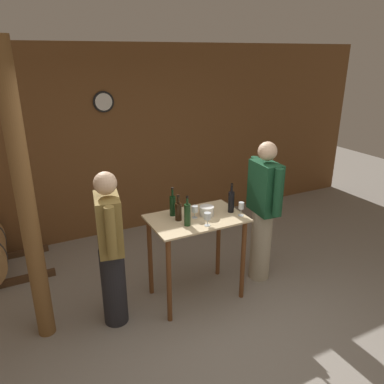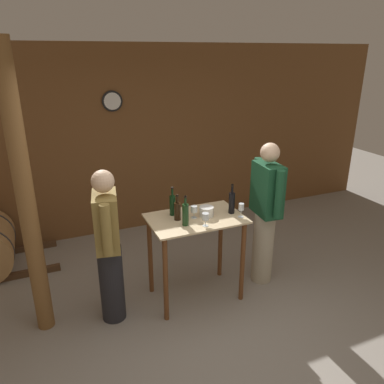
{
  "view_description": "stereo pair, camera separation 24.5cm",
  "coord_description": "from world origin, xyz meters",
  "views": [
    {
      "loc": [
        -1.56,
        -2.29,
        2.57
      ],
      "look_at": [
        0.08,
        0.96,
        1.21
      ],
      "focal_mm": 35.0,
      "sensor_mm": 36.0,
      "label": 1
    },
    {
      "loc": [
        -1.34,
        -2.39,
        2.57
      ],
      "look_at": [
        0.08,
        0.96,
        1.21
      ],
      "focal_mm": 35.0,
      "sensor_mm": 36.0,
      "label": 2
    }
  ],
  "objects": [
    {
      "name": "person_visitor_with_scarf",
      "position": [
        0.93,
        0.84,
        0.89
      ],
      "size": [
        0.25,
        0.59,
        1.68
      ],
      "color": "#B7AD93",
      "rests_on": "ground_plane"
    },
    {
      "name": "tasting_table",
      "position": [
        0.08,
        0.86,
        0.74
      ],
      "size": [
        0.99,
        0.64,
        0.96
      ],
      "color": "beige",
      "rests_on": "ground_plane"
    },
    {
      "name": "back_wall",
      "position": [
        -0.0,
        2.86,
        1.35
      ],
      "size": [
        8.4,
        0.08,
        2.7
      ],
      "color": "brown",
      "rests_on": "ground_plane"
    },
    {
      "name": "ground_plane",
      "position": [
        0.0,
        0.0,
        0.0
      ],
      "size": [
        14.0,
        14.0,
        0.0
      ],
      "primitive_type": "plane",
      "color": "gray"
    },
    {
      "name": "wine_bottle_far_left",
      "position": [
        -0.12,
        1.02,
        1.07
      ],
      "size": [
        0.06,
        0.06,
        0.31
      ],
      "color": "black",
      "rests_on": "tasting_table"
    },
    {
      "name": "wooden_post",
      "position": [
        -1.5,
        0.98,
        1.35
      ],
      "size": [
        0.16,
        0.16,
        2.7
      ],
      "color": "brown",
      "rests_on": "ground_plane"
    },
    {
      "name": "wine_glass_near_right",
      "position": [
        0.52,
        0.69,
        1.06
      ],
      "size": [
        0.06,
        0.06,
        0.15
      ],
      "color": "silver",
      "rests_on": "tasting_table"
    },
    {
      "name": "wine_bottle_left",
      "position": [
        -0.11,
        0.88,
        1.06
      ],
      "size": [
        0.07,
        0.07,
        0.28
      ],
      "color": "black",
      "rests_on": "tasting_table"
    },
    {
      "name": "wine_bottle_center",
      "position": [
        -0.09,
        0.73,
        1.08
      ],
      "size": [
        0.06,
        0.06,
        0.31
      ],
      "color": "#193819",
      "rests_on": "tasting_table"
    },
    {
      "name": "wine_glass_near_left",
      "position": [
        0.06,
        0.86,
        1.05
      ],
      "size": [
        0.07,
        0.07,
        0.13
      ],
      "color": "silver",
      "rests_on": "tasting_table"
    },
    {
      "name": "person_host",
      "position": [
        -0.84,
        0.84,
        0.84
      ],
      "size": [
        0.29,
        0.58,
        1.59
      ],
      "color": "#232328",
      "rests_on": "ground_plane"
    },
    {
      "name": "ice_bucket",
      "position": [
        0.2,
        0.85,
        1.01
      ],
      "size": [
        0.15,
        0.15,
        0.1
      ],
      "color": "white",
      "rests_on": "tasting_table"
    },
    {
      "name": "wine_glass_near_center",
      "position": [
        0.09,
        0.64,
        1.05
      ],
      "size": [
        0.07,
        0.07,
        0.14
      ],
      "color": "silver",
      "rests_on": "tasting_table"
    },
    {
      "name": "wine_bottle_right",
      "position": [
        0.48,
        0.82,
        1.08
      ],
      "size": [
        0.07,
        0.07,
        0.32
      ],
      "color": "black",
      "rests_on": "tasting_table"
    }
  ]
}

